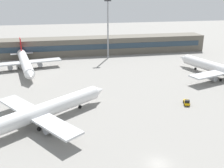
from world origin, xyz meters
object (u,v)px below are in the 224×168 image
(floodlight_tower_west, at_px, (108,25))
(baggage_tug_yellow, at_px, (187,102))
(airplane_far, at_px, (25,62))
(airplane_mid, at_px, (222,70))
(airplane_near, at_px, (40,112))

(floodlight_tower_west, bearing_deg, baggage_tug_yellow, -78.30)
(floodlight_tower_west, bearing_deg, airplane_far, -160.26)
(airplane_mid, distance_m, floodlight_tower_west, 57.08)
(airplane_near, xyz_separation_m, baggage_tug_yellow, (42.46, 3.92, -2.63))
(airplane_mid, xyz_separation_m, floodlight_tower_west, (-37.49, 41.01, 13.08))
(airplane_near, xyz_separation_m, airplane_far, (-9.36, 51.72, -0.04))
(airplane_near, height_order, airplane_mid, airplane_mid)
(baggage_tug_yellow, height_order, floodlight_tower_west, floodlight_tower_west)
(airplane_far, relative_size, floodlight_tower_west, 1.54)
(airplane_near, bearing_deg, airplane_mid, 20.20)
(airplane_mid, bearing_deg, airplane_far, 160.55)
(airplane_mid, bearing_deg, baggage_tug_yellow, -139.90)
(airplane_near, distance_m, baggage_tug_yellow, 42.72)
(airplane_near, relative_size, floodlight_tower_west, 1.34)
(airplane_near, distance_m, airplane_mid, 71.55)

